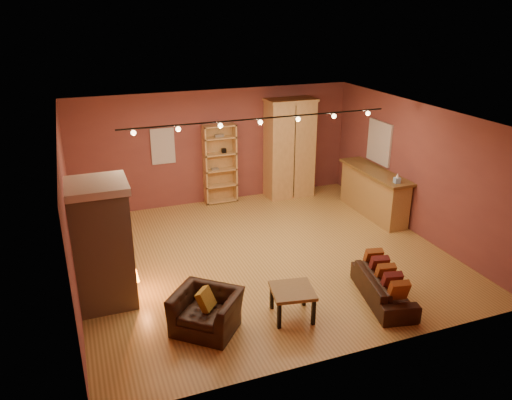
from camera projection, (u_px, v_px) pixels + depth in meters
name	position (u px, v px, depth m)	size (l,w,h in m)	color
floor	(264.00, 255.00, 9.96)	(7.00, 7.00, 0.00)	#A57C3A
ceiling	(264.00, 116.00, 8.94)	(7.00, 7.00, 0.00)	brown
back_wall	(216.00, 147.00, 12.28)	(7.00, 0.02, 2.80)	brown
left_wall	(69.00, 215.00, 8.30)	(0.02, 6.50, 2.80)	brown
right_wall	(417.00, 169.00, 10.60)	(0.02, 6.50, 2.80)	brown
fireplace	(103.00, 244.00, 8.05)	(1.01, 0.98, 2.12)	tan
back_window	(163.00, 146.00, 11.78)	(0.56, 0.04, 0.86)	silver
bookcase	(219.00, 163.00, 12.35)	(0.81, 0.32, 1.98)	tan
armoire	(289.00, 148.00, 12.66)	(1.24, 0.70, 2.53)	tan
bar_counter	(374.00, 192.00, 11.74)	(0.61, 2.27, 1.09)	tan
tissue_box	(397.00, 179.00, 10.71)	(0.14, 0.14, 0.22)	#91BCE8
right_window	(379.00, 142.00, 11.72)	(0.05, 0.90, 1.00)	silver
loveseat	(384.00, 282.00, 8.35)	(0.79, 1.65, 0.70)	black
armchair	(206.00, 305.00, 7.55)	(1.14, 1.10, 0.84)	black
coffee_table	(292.00, 293.00, 7.86)	(0.76, 0.76, 0.50)	brown
track_rail	(260.00, 120.00, 9.16)	(5.20, 0.09, 0.13)	black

